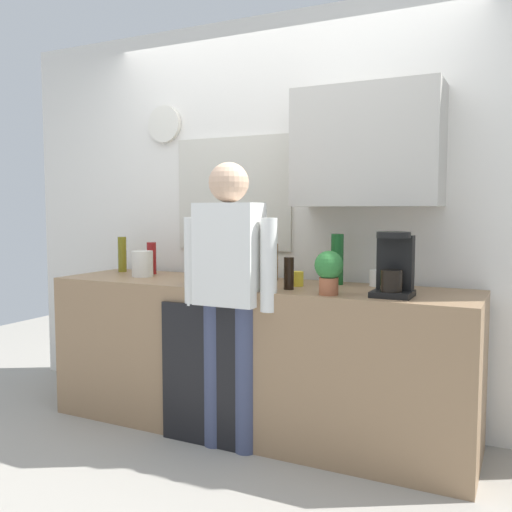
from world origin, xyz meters
The scene contains 18 objects.
ground_plane centered at (0.00, 0.00, 0.00)m, with size 8.00×8.00×0.00m, color #9E998E.
kitchen_counter centered at (0.00, 0.30, 0.45)m, with size 2.59×0.64×0.90m, color #937251.
dishwasher_panel centered at (-0.15, -0.03, 0.41)m, with size 0.56×0.02×0.81m, color black.
back_wall_assembly centered at (0.08, 0.70, 1.36)m, with size 4.19×0.42×2.60m.
coffee_maker centered at (0.86, 0.18, 1.05)m, with size 0.20×0.20×0.33m.
bottle_clear_soda centered at (-0.31, 0.44, 1.04)m, with size 0.09×0.09×0.28m, color #2D8C33.
bottle_amber_beer centered at (0.04, 0.49, 1.02)m, with size 0.06×0.06×0.23m, color brown.
bottle_green_wine centered at (0.46, 0.48, 1.05)m, with size 0.07×0.07×0.30m, color #195923.
bottle_olive_oil centered at (-1.12, 0.46, 1.03)m, with size 0.06×0.06×0.25m, color olive.
bottle_red_vinegar centered at (-0.85, 0.43, 1.01)m, with size 0.06×0.06×0.22m, color maroon.
bottle_dark_sauce centered at (0.29, 0.16, 0.99)m, with size 0.06×0.06×0.18m, color black.
cup_yellow_cup centered at (0.28, 0.31, 0.94)m, with size 0.07×0.07×0.09m, color yellow.
cup_white_mug centered at (0.69, 0.51, 0.95)m, with size 0.08×0.08×0.10m, color white.
cup_blue_mug centered at (-0.32, 0.12, 0.95)m, with size 0.08×0.08×0.10m, color #3351B2.
mixing_bowl centered at (-0.01, 0.31, 0.94)m, with size 0.22×0.22×0.08m, color white.
potted_plant centered at (0.55, 0.07, 1.03)m, with size 0.15×0.15×0.23m.
storage_canister centered at (-0.82, 0.29, 0.99)m, with size 0.14×0.14×0.17m, color silver.
person_at_sink centered at (0.00, 0.00, 0.95)m, with size 0.57×0.22×1.60m.
Camera 1 is at (1.48, -2.66, 1.34)m, focal length 39.07 mm.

